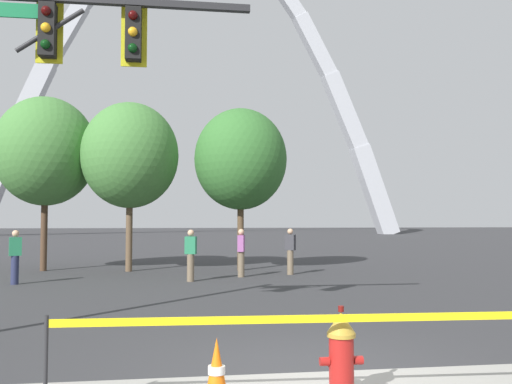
# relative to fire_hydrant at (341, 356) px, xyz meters

# --- Properties ---
(ground_plane) EXTENTS (240.00, 240.00, 0.00)m
(ground_plane) POSITION_rel_fire_hydrant_xyz_m (-0.05, 1.09, -0.47)
(ground_plane) COLOR #333335
(fire_hydrant) EXTENTS (0.46, 0.48, 0.99)m
(fire_hydrant) POSITION_rel_fire_hydrant_xyz_m (0.00, 0.00, 0.00)
(fire_hydrant) COLOR #5E0F0D
(fire_hydrant) RESTS_ON ground
(caution_tape_barrier) EXTENTS (6.44, 0.34, 0.98)m
(caution_tape_barrier) POSITION_rel_fire_hydrant_xyz_m (0.26, -0.22, 0.22)
(caution_tape_barrier) COLOR #232326
(caution_tape_barrier) RESTS_ON ground
(traffic_cone_by_hydrant) EXTENTS (0.36, 0.36, 0.73)m
(traffic_cone_by_hydrant) POSITION_rel_fire_hydrant_xyz_m (-1.31, -0.14, -0.11)
(traffic_cone_by_hydrant) COLOR black
(traffic_cone_by_hydrant) RESTS_ON ground
(traffic_signal_gantry) EXTENTS (5.02, 0.44, 6.00)m
(traffic_signal_gantry) POSITION_rel_fire_hydrant_xyz_m (-4.14, 3.69, 3.60)
(traffic_signal_gantry) COLOR #232326
(traffic_signal_gantry) RESTS_ON ground
(monument_arch) EXTENTS (54.26, 2.27, 41.31)m
(monument_arch) POSITION_rel_fire_hydrant_xyz_m (-0.05, 63.11, 17.89)
(monument_arch) COLOR #B2B5BC
(monument_arch) RESTS_ON ground
(tree_far_left) EXTENTS (3.72, 3.72, 6.51)m
(tree_far_left) POSITION_rel_fire_hydrant_xyz_m (-6.69, 15.48, 3.99)
(tree_far_left) COLOR #473323
(tree_far_left) RESTS_ON ground
(tree_left_mid) EXTENTS (3.58, 3.58, 6.26)m
(tree_left_mid) POSITION_rel_fire_hydrant_xyz_m (-3.53, 14.82, 3.81)
(tree_left_mid) COLOR brown
(tree_left_mid) RESTS_ON ground
(tree_center_left) EXTENTS (3.49, 3.49, 6.11)m
(tree_center_left) POSITION_rel_fire_hydrant_xyz_m (0.59, 14.64, 3.72)
(tree_center_left) COLOR brown
(tree_center_left) RESTS_ON ground
(pedestrian_walking_left) EXTENTS (0.39, 0.30, 1.59)m
(pedestrian_walking_left) POSITION_rel_fire_hydrant_xyz_m (-6.46, 11.19, 0.35)
(pedestrian_walking_left) COLOR #232847
(pedestrian_walking_left) RESTS_ON ground
(pedestrian_standing_center) EXTENTS (0.38, 0.29, 1.59)m
(pedestrian_standing_center) POSITION_rel_fire_hydrant_xyz_m (-1.34, 11.22, 0.35)
(pedestrian_standing_center) COLOR brown
(pedestrian_standing_center) RESTS_ON ground
(pedestrian_walking_right) EXTENTS (0.39, 0.36, 1.59)m
(pedestrian_walking_right) POSITION_rel_fire_hydrant_xyz_m (2.12, 12.84, 0.35)
(pedestrian_walking_right) COLOR brown
(pedestrian_walking_right) RESTS_ON ground
(pedestrian_near_trees) EXTENTS (0.28, 0.38, 1.59)m
(pedestrian_near_trees) POSITION_rel_fire_hydrant_xyz_m (0.34, 12.27, 0.35)
(pedestrian_near_trees) COLOR brown
(pedestrian_near_trees) RESTS_ON ground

